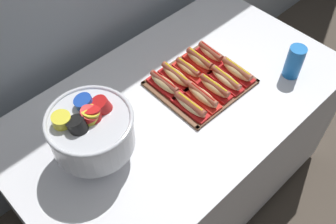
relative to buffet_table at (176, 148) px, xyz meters
name	(u,v)px	position (x,y,z in m)	size (l,w,h in m)	color
ground_plane	(175,186)	(0.00, 0.00, -0.42)	(10.00, 10.00, 0.00)	#4C4238
buffet_table	(176,148)	(0.00, 0.00, 0.00)	(1.56, 0.90, 0.80)	silver
serving_tray	(200,83)	(0.14, 0.00, 0.38)	(0.41, 0.37, 0.01)	brown
hot_dog_0	(190,106)	(-0.01, -0.08, 0.41)	(0.06, 0.18, 0.06)	red
hot_dog_1	(203,97)	(0.07, -0.08, 0.41)	(0.07, 0.18, 0.06)	red
hot_dog_2	(214,88)	(0.14, -0.08, 0.41)	(0.06, 0.17, 0.06)	#B21414
hot_dog_3	(226,80)	(0.22, -0.09, 0.41)	(0.08, 0.18, 0.06)	#B21414
hot_dog_4	(237,71)	(0.29, -0.09, 0.42)	(0.07, 0.18, 0.06)	#B21414
hot_dog_5	(164,85)	(0.00, 0.08, 0.41)	(0.07, 0.18, 0.06)	red
hot_dog_6	(176,76)	(0.07, 0.08, 0.41)	(0.07, 0.18, 0.06)	#B21414
hot_dog_7	(188,69)	(0.15, 0.08, 0.41)	(0.06, 0.16, 0.05)	red
hot_dog_8	(199,60)	(0.22, 0.08, 0.42)	(0.07, 0.18, 0.06)	red
hot_dog_9	(210,53)	(0.30, 0.08, 0.41)	(0.07, 0.16, 0.06)	red
punch_bowl	(91,130)	(-0.43, 0.01, 0.55)	(0.31, 0.31, 0.29)	silver
cup_stack	(294,62)	(0.49, -0.25, 0.46)	(0.08, 0.08, 0.16)	blue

